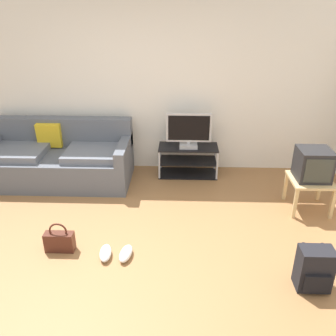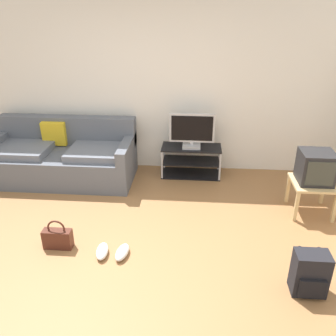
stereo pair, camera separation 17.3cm
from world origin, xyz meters
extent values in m
cube|color=olive|center=(0.00, 0.00, -0.01)|extent=(9.00, 9.80, 0.02)
cube|color=silver|center=(0.00, 2.45, 1.35)|extent=(9.00, 0.10, 2.70)
cube|color=#565B66|center=(-1.23, 1.83, 0.22)|extent=(2.10, 0.95, 0.43)
cube|color=#565B66|center=(-1.23, 2.20, 0.65)|extent=(2.10, 0.20, 0.43)
cube|color=#565B66|center=(-0.25, 1.83, 0.53)|extent=(0.14, 0.95, 0.20)
cube|color=slate|center=(-1.81, 1.77, 0.48)|extent=(0.84, 0.66, 0.10)
cube|color=slate|center=(-0.65, 1.77, 0.48)|extent=(0.84, 0.66, 0.10)
cube|color=gold|center=(-1.40, 2.08, 0.63)|extent=(0.36, 0.14, 0.37)
cube|color=black|center=(0.68, 2.12, 0.45)|extent=(0.89, 0.41, 0.02)
cube|color=black|center=(0.68, 2.12, 0.23)|extent=(0.86, 0.39, 0.02)
cube|color=black|center=(0.68, 2.12, 0.01)|extent=(0.89, 0.41, 0.02)
cylinder|color=#B7B7BC|center=(0.25, 1.93, 0.23)|extent=(0.03, 0.03, 0.46)
cylinder|color=#B7B7BC|center=(1.12, 1.93, 0.23)|extent=(0.03, 0.03, 0.46)
cylinder|color=#B7B7BC|center=(0.25, 2.31, 0.23)|extent=(0.03, 0.03, 0.46)
cylinder|color=#B7B7BC|center=(1.12, 2.31, 0.23)|extent=(0.03, 0.03, 0.46)
cube|color=#B2B2B7|center=(0.68, 2.10, 0.49)|extent=(0.27, 0.22, 0.05)
cube|color=#B2B2B7|center=(0.68, 2.10, 0.53)|extent=(0.05, 0.04, 0.04)
cube|color=#B2B2B7|center=(0.68, 2.10, 0.77)|extent=(0.66, 0.04, 0.43)
cube|color=black|center=(0.68, 2.08, 0.77)|extent=(0.60, 0.01, 0.37)
cube|color=tan|center=(2.21, 1.17, 0.41)|extent=(0.51, 0.51, 0.03)
cube|color=tan|center=(1.98, 0.94, 0.20)|extent=(0.04, 0.04, 0.39)
cube|color=tan|center=(2.43, 0.94, 0.20)|extent=(0.04, 0.04, 0.39)
cube|color=tan|center=(1.98, 1.40, 0.20)|extent=(0.04, 0.04, 0.39)
cube|color=tan|center=(2.43, 1.40, 0.20)|extent=(0.04, 0.04, 0.39)
cube|color=#232326|center=(2.21, 1.19, 0.62)|extent=(0.40, 0.38, 0.39)
cube|color=#333833|center=(2.21, 1.00, 0.62)|extent=(0.33, 0.01, 0.30)
cube|color=black|center=(1.81, -0.25, 0.21)|extent=(0.31, 0.20, 0.42)
cube|color=black|center=(1.81, -0.37, 0.14)|extent=(0.23, 0.04, 0.19)
cylinder|color=black|center=(1.72, -0.13, 0.23)|extent=(0.04, 0.04, 0.34)
cylinder|color=black|center=(1.90, -0.13, 0.23)|extent=(0.04, 0.04, 0.34)
cube|color=#4C2319|center=(-0.71, 0.20, 0.11)|extent=(0.31, 0.12, 0.22)
torus|color=#4C2319|center=(-0.71, 0.20, 0.25)|extent=(0.19, 0.02, 0.19)
ellipsoid|color=white|center=(-0.21, 0.11, 0.04)|extent=(0.15, 0.29, 0.09)
ellipsoid|color=white|center=(0.01, 0.11, 0.04)|extent=(0.16, 0.29, 0.09)
camera|label=1|loc=(0.56, -2.85, 2.43)|focal=37.87mm
camera|label=2|loc=(0.73, -2.84, 2.43)|focal=37.87mm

